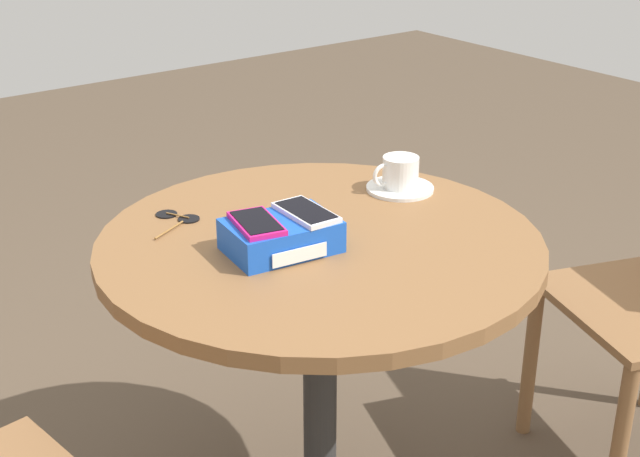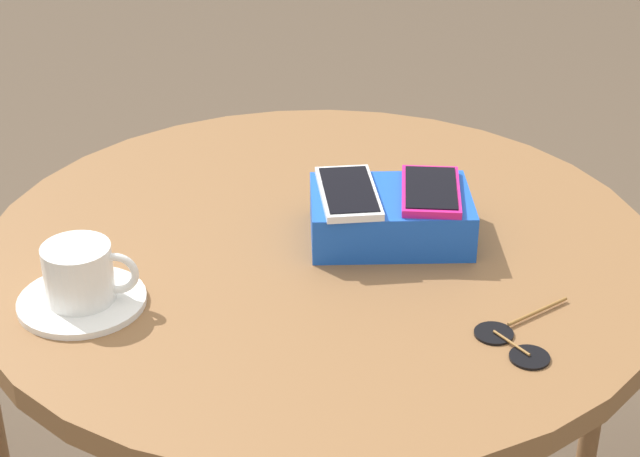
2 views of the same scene
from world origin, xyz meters
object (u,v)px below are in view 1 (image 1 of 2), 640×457
Objects in this scene: coffee_cup at (400,172)px; round_table at (320,301)px; saucer at (400,188)px; sunglasses at (177,218)px; phone_magenta at (257,223)px; phone_box at (282,236)px; phone_white at (306,212)px.

round_table is at bearing -161.41° from coffee_cup.
saucer is 1.18× the size of sunglasses.
phone_magenta reaches higher than round_table.
sunglasses is (-0.03, 0.24, -0.06)m from phone_magenta.
coffee_cup is at bearing 18.59° from round_table.
saucer is (0.38, 0.10, -0.03)m from phone_box.
saucer is at bearing 17.32° from phone_white.
phone_white is 0.34m from coffee_cup.
phone_white is at bearing -171.63° from round_table.
round_table is 6.13× the size of phone_magenta.
coffee_cup reaches higher than sunglasses.
phone_white reaches higher than sunglasses.
round_table is 6.10× the size of phone_white.
saucer is (0.43, 0.09, -0.06)m from phone_magenta.
round_table is 3.98× the size of phone_box.
phone_magenta is 0.44m from saucer.
sunglasses is (-0.08, 0.25, -0.03)m from phone_box.
sunglasses is (-0.17, 0.25, 0.14)m from round_table.
phone_box is 0.27m from sunglasses.
round_table is 0.33m from sunglasses.
phone_magenta is 1.00× the size of phone_white.
round_table is 6.92× the size of sunglasses.
phone_white reaches higher than saucer.
round_table is at bearing -2.82° from phone_magenta.
round_table is 0.34m from saucer.
coffee_cup is at bearing 14.76° from phone_box.
phone_white reaches higher than round_table.
sunglasses is at bearing 108.35° from phone_box.
phone_magenta reaches higher than phone_box.
saucer is 0.49m from sunglasses.
phone_white is 0.29m from sunglasses.
round_table is 0.25m from phone_magenta.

